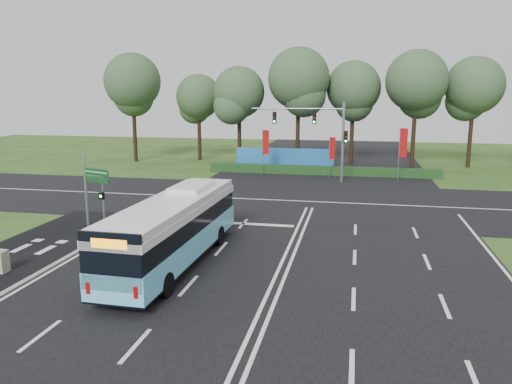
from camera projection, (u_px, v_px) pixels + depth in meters
ground at (286, 254)px, 24.45m from camera, size 120.00×120.00×0.00m
road_main at (286, 253)px, 24.44m from camera, size 20.00×120.00×0.04m
road_cross at (309, 202)px, 35.98m from camera, size 120.00×14.00×0.05m
bike_path at (20, 256)px, 23.99m from camera, size 5.00×18.00×0.06m
kerb_strip at (65, 259)px, 23.52m from camera, size 0.25×18.00×0.12m
city_bus at (174, 229)px, 22.62m from camera, size 2.71×11.58×3.31m
pedestrian_signal at (103, 204)px, 27.08m from camera, size 0.30×0.41×3.34m
street_sign at (91, 189)px, 25.77m from camera, size 1.70×0.69×4.60m
utility_cabinet at (0, 262)px, 21.70m from camera, size 0.64×0.54×1.03m
banner_flag_left at (265, 145)px, 47.57m from camera, size 0.65×0.08×4.37m
banner_flag_mid at (332, 150)px, 45.91m from camera, size 0.56×0.14×3.84m
banner_flag_right at (402, 146)px, 43.92m from camera, size 0.69×0.25×4.81m
traffic_light_gantry at (322, 129)px, 43.20m from camera, size 8.41×0.28×7.00m
hedge at (322, 171)px, 47.92m from camera, size 22.00×1.20×0.80m
blue_hoarding at (284, 159)px, 50.96m from camera, size 10.00×0.30×2.20m
eucalyptus_row at (357, 86)px, 51.89m from camera, size 54.86×8.85×12.46m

